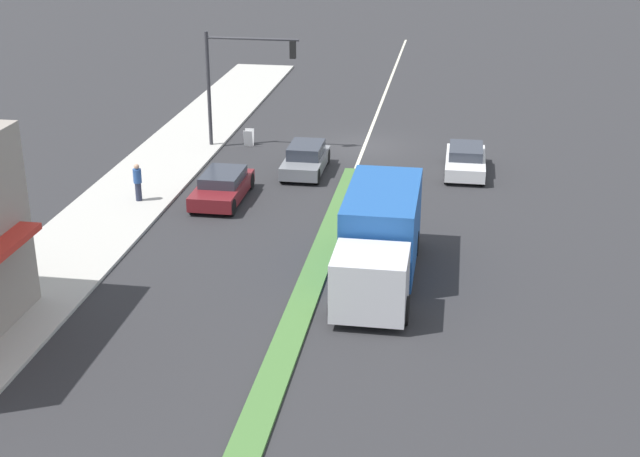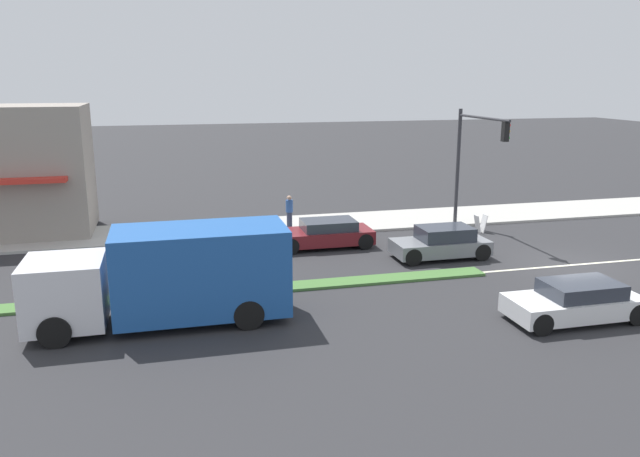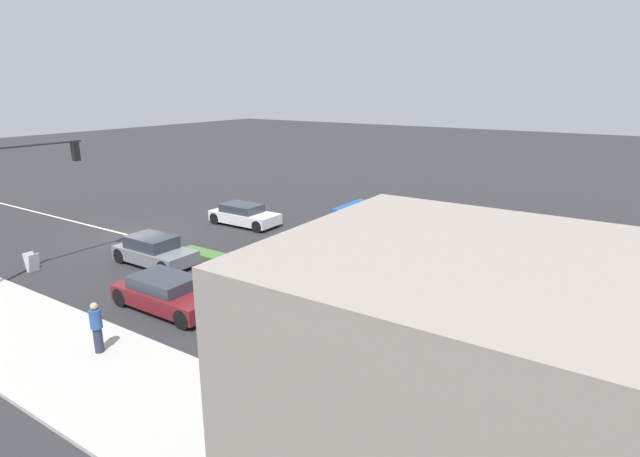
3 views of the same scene
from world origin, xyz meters
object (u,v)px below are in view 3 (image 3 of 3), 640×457
at_px(traffic_signal_main, 14,185).
at_px(van_white, 244,215).
at_px(warning_aframe_sign, 32,262).
at_px(sedan_maroon, 167,293).
at_px(delivery_truck, 420,249).
at_px(suv_grey, 154,251).
at_px(pedestrian, 97,326).

bearing_deg(traffic_signal_main, van_white, 169.04).
relative_size(warning_aframe_sign, sedan_maroon, 0.20).
height_order(warning_aframe_sign, delivery_truck, delivery_truck).
bearing_deg(traffic_signal_main, delivery_truck, 120.73).
relative_size(delivery_truck, van_white, 1.84).
distance_m(delivery_truck, sedan_maroon, 9.80).
distance_m(warning_aframe_sign, suv_grey, 5.07).
xyz_separation_m(sedan_maroon, suv_grey, (-2.80, -4.18, 0.03)).
xyz_separation_m(warning_aframe_sign, van_white, (-10.72, 2.56, 0.17)).
distance_m(warning_aframe_sign, delivery_truck, 16.48).
bearing_deg(sedan_maroon, van_white, -152.27).
bearing_deg(traffic_signal_main, sedan_maroon, 98.63).
distance_m(warning_aframe_sign, van_white, 11.03).
bearing_deg(traffic_signal_main, suv_grey, 140.52).
distance_m(pedestrian, suv_grey, 7.97).
bearing_deg(suv_grey, delivery_truck, 112.22).
xyz_separation_m(van_white, suv_grey, (7.20, 1.08, 0.03)).
bearing_deg(delivery_truck, warning_aframe_sign, -61.20).
xyz_separation_m(traffic_signal_main, warning_aframe_sign, (-0.40, -0.41, -3.47)).
relative_size(traffic_signal_main, delivery_truck, 0.75).
height_order(pedestrian, delivery_truck, delivery_truck).
relative_size(sedan_maroon, suv_grey, 1.07).
xyz_separation_m(warning_aframe_sign, sedan_maroon, (-0.72, 7.82, 0.16)).
height_order(van_white, suv_grey, suv_grey).
bearing_deg(sedan_maroon, delivery_truck, 137.53).
height_order(delivery_truck, suv_grey, delivery_truck).
distance_m(warning_aframe_sign, sedan_maroon, 7.86).
bearing_deg(delivery_truck, pedestrian, -28.36).
bearing_deg(van_white, delivery_truck, 76.70).
bearing_deg(sedan_maroon, suv_grey, -123.83).
distance_m(van_white, suv_grey, 7.28).
relative_size(pedestrian, warning_aframe_sign, 1.89).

